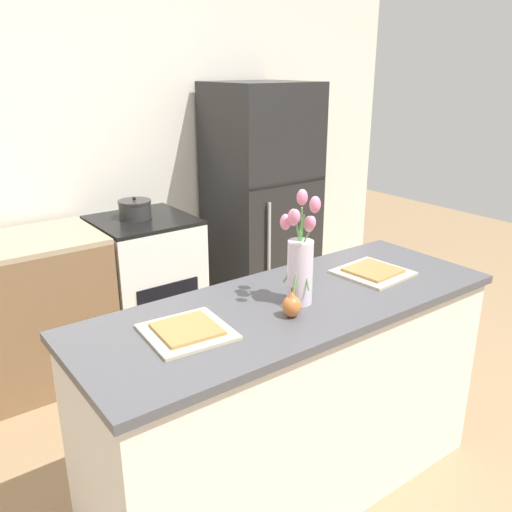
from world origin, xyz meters
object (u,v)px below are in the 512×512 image
at_px(refrigerator, 261,203).
at_px(plate_setting_left, 187,331).
at_px(plate_setting_right, 373,272).
at_px(cooking_pot, 135,209).
at_px(stove_range, 147,284).
at_px(pear_figurine, 292,305).
at_px(flower_vase, 300,260).

distance_m(refrigerator, plate_setting_left, 2.21).
xyz_separation_m(plate_setting_left, plate_setting_right, (0.97, 0.00, 0.00)).
xyz_separation_m(plate_setting_left, cooking_pot, (0.55, 1.62, 0.02)).
bearing_deg(stove_range, pear_figurine, -96.64).
bearing_deg(plate_setting_left, flower_vase, -3.95).
distance_m(stove_range, pear_figurine, 1.80).
bearing_deg(cooking_pot, plate_setting_right, -75.73).
height_order(refrigerator, plate_setting_right, refrigerator).
xyz_separation_m(flower_vase, pear_figurine, (-0.11, -0.08, -0.13)).
distance_m(flower_vase, plate_setting_left, 0.52).
distance_m(pear_figurine, plate_setting_left, 0.40).
bearing_deg(flower_vase, stove_range, 86.83).
height_order(stove_range, plate_setting_left, plate_setting_left).
bearing_deg(plate_setting_right, cooking_pot, 104.27).
height_order(stove_range, refrigerator, refrigerator).
xyz_separation_m(stove_range, flower_vase, (-0.09, -1.62, 0.66)).
bearing_deg(refrigerator, plate_setting_left, -133.94).
bearing_deg(cooking_pot, refrigerator, -1.98).
relative_size(stove_range, cooking_pot, 4.32).
height_order(flower_vase, plate_setting_left, flower_vase).
bearing_deg(plate_setting_right, flower_vase, -175.88).
height_order(plate_setting_left, plate_setting_right, same).
xyz_separation_m(stove_range, plate_setting_right, (0.38, -1.59, 0.49)).
xyz_separation_m(refrigerator, plate_setting_left, (-1.53, -1.59, 0.08)).
distance_m(pear_figurine, plate_setting_right, 0.59).
bearing_deg(refrigerator, cooking_pot, 178.02).
bearing_deg(refrigerator, stove_range, -179.96).
relative_size(refrigerator, plate_setting_right, 5.53).
xyz_separation_m(pear_figurine, cooking_pot, (0.17, 1.74, -0.02)).
xyz_separation_m(pear_figurine, plate_setting_left, (-0.38, 0.12, -0.04)).
distance_m(refrigerator, flower_vase, 1.95).
height_order(flower_vase, cooking_pot, flower_vase).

